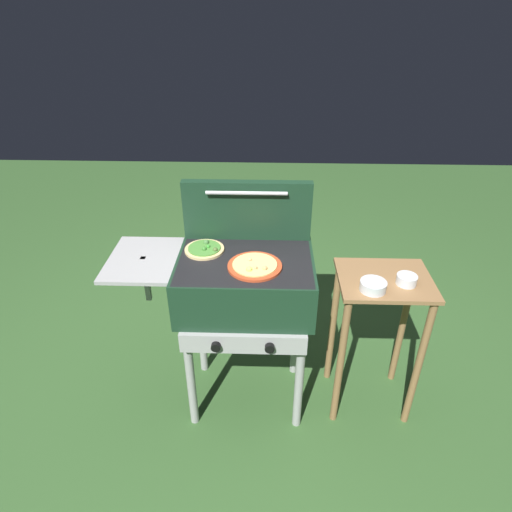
# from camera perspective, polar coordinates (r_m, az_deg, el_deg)

# --- Properties ---
(ground_plane) EXTENTS (8.00, 8.00, 0.00)m
(ground_plane) POSITION_cam_1_polar(r_m,az_deg,el_deg) (2.59, -1.16, -17.66)
(ground_plane) COLOR #38602D
(grill) EXTENTS (0.96, 0.53, 0.90)m
(grill) POSITION_cam_1_polar(r_m,az_deg,el_deg) (2.08, -1.77, -3.89)
(grill) COLOR #193823
(grill) RESTS_ON ground_plane
(grill_lid_open) EXTENTS (0.63, 0.08, 0.30)m
(grill_lid_open) POSITION_cam_1_polar(r_m,az_deg,el_deg) (2.13, -1.17, 6.05)
(grill_lid_open) COLOR #193823
(grill_lid_open) RESTS_ON grill
(pizza_cheese) EXTENTS (0.25, 0.25, 0.04)m
(pizza_cheese) POSITION_cam_1_polar(r_m,az_deg,el_deg) (1.94, -0.17, -1.30)
(pizza_cheese) COLOR #C64723
(pizza_cheese) RESTS_ON grill
(pizza_veggie) EXTENTS (0.19, 0.19, 0.04)m
(pizza_veggie) POSITION_cam_1_polar(r_m,az_deg,el_deg) (2.09, -6.77, 0.93)
(pizza_veggie) COLOR #E0C17F
(pizza_veggie) RESTS_ON grill
(prep_table) EXTENTS (0.44, 0.36, 0.81)m
(prep_table) POSITION_cam_1_polar(r_m,az_deg,el_deg) (2.26, 15.77, -7.83)
(prep_table) COLOR olive
(prep_table) RESTS_ON ground_plane
(topping_bowl_near) EXTENTS (0.09, 0.09, 0.04)m
(topping_bowl_near) POSITION_cam_1_polar(r_m,az_deg,el_deg) (2.10, 19.23, -3.01)
(topping_bowl_near) COLOR silver
(topping_bowl_near) RESTS_ON prep_table
(topping_bowl_far) EXTENTS (0.12, 0.12, 0.04)m
(topping_bowl_far) POSITION_cam_1_polar(r_m,az_deg,el_deg) (2.02, 15.17, -3.86)
(topping_bowl_far) COLOR silver
(topping_bowl_far) RESTS_ON prep_table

